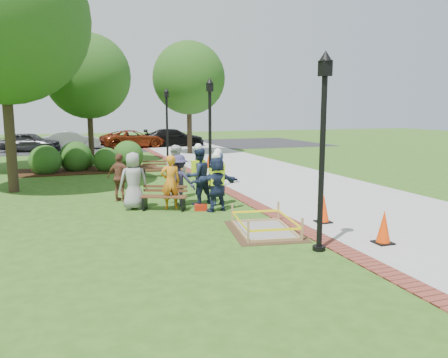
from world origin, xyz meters
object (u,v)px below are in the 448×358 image
object	(u,v)px
lamp_near	(323,137)
hivis_worker_b	(218,177)
hivis_worker_c	(198,174)
bench_near	(164,202)
hivis_worker_a	(217,182)
cone_front	(384,228)
wet_concrete_pad	(265,222)

from	to	relation	value
lamp_near	hivis_worker_b	bearing A→B (deg)	97.12
hivis_worker_c	hivis_worker_b	bearing A→B (deg)	-31.80
bench_near	lamp_near	size ratio (longest dim) A/B	0.34
hivis_worker_a	hivis_worker_b	size ratio (longest dim) A/B	0.99
cone_front	hivis_worker_a	world-z (taller)	hivis_worker_a
bench_near	hivis_worker_a	distance (m)	1.76
cone_front	lamp_near	world-z (taller)	lamp_near
wet_concrete_pad	hivis_worker_c	xyz separation A→B (m)	(-0.69, 3.68, 0.75)
hivis_worker_a	hivis_worker_b	distance (m)	0.84
lamp_near	hivis_worker_c	size ratio (longest dim) A/B	2.14
cone_front	lamp_near	xyz separation A→B (m)	(-1.63, 0.09, 2.10)
hivis_worker_b	bench_near	bearing A→B (deg)	-175.75
hivis_worker_a	cone_front	bearing A→B (deg)	-59.89
wet_concrete_pad	hivis_worker_a	size ratio (longest dim) A/B	1.40
hivis_worker_a	bench_near	bearing A→B (deg)	156.41
lamp_near	cone_front	bearing A→B (deg)	-3.26
lamp_near	hivis_worker_b	size ratio (longest dim) A/B	2.31
bench_near	hivis_worker_a	world-z (taller)	hivis_worker_a
cone_front	lamp_near	distance (m)	2.66
cone_front	hivis_worker_a	size ratio (longest dim) A/B	0.44
wet_concrete_pad	bench_near	distance (m)	3.74
cone_front	lamp_near	size ratio (longest dim) A/B	0.19
wet_concrete_pad	bench_near	size ratio (longest dim) A/B	1.76
wet_concrete_pad	hivis_worker_b	size ratio (longest dim) A/B	1.38
cone_front	hivis_worker_b	distance (m)	5.71
cone_front	hivis_worker_b	xyz separation A→B (m)	(-2.27, 5.21, 0.53)
bench_near	hivis_worker_b	world-z (taller)	hivis_worker_b
lamp_near	hivis_worker_a	size ratio (longest dim) A/B	2.34
wet_concrete_pad	cone_front	distance (m)	2.84
hivis_worker_b	hivis_worker_c	distance (m)	0.65
cone_front	wet_concrete_pad	bearing A→B (deg)	138.55
wet_concrete_pad	bench_near	bearing A→B (deg)	121.11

